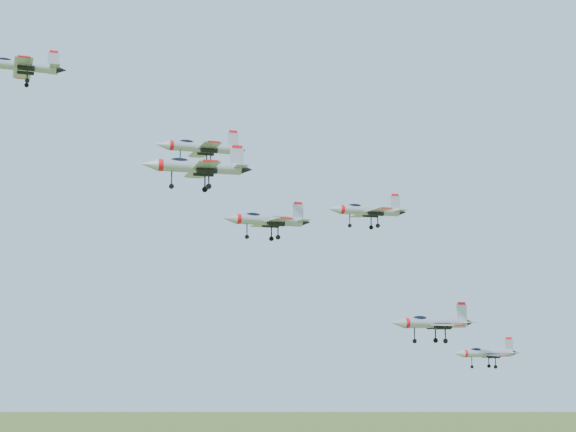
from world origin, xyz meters
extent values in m
cylinder|color=#A2A6AE|center=(-28.93, 12.49, 156.55)|extent=(10.03, 2.66, 1.43)
cone|color=black|center=(-23.24, 13.21, 156.55)|extent=(1.68, 1.40, 1.22)
ellipsoid|color=black|center=(-31.33, 12.19, 157.09)|extent=(2.54, 1.33, 0.91)
cube|color=#A2A6AE|center=(-28.32, 9.45, 156.27)|extent=(3.12, 5.13, 0.15)
cube|color=#A2A6AE|center=(-29.09, 15.58, 156.27)|extent=(3.12, 5.13, 0.15)
cube|color=#A2A6AE|center=(-24.44, 13.05, 158.04)|extent=(1.66, 0.34, 2.32)
cube|color=red|center=(-24.44, 13.05, 159.25)|extent=(1.22, 0.30, 0.39)
cylinder|color=#A2A6AE|center=(-3.54, -1.41, 142.61)|extent=(9.39, 2.41, 1.34)
cone|color=#A2A6AE|center=(-9.09, -2.05, 142.61)|extent=(2.00, 1.55, 1.34)
cone|color=black|center=(1.80, -0.79, 142.61)|extent=(1.57, 1.30, 1.14)
ellipsoid|color=black|center=(-5.80, -1.67, 143.12)|extent=(2.37, 1.22, 0.85)
cube|color=#A2A6AE|center=(-3.00, -4.26, 142.35)|extent=(2.89, 4.79, 0.14)
cube|color=#A2A6AE|center=(-3.67, 1.49, 142.35)|extent=(2.89, 4.79, 0.14)
cube|color=#A2A6AE|center=(0.67, -0.92, 144.00)|extent=(1.55, 0.30, 2.17)
cube|color=red|center=(0.67, -0.92, 145.14)|extent=(1.15, 0.27, 0.36)
cylinder|color=#A2A6AE|center=(-6.29, -21.75, 136.11)|extent=(9.22, 1.89, 1.32)
cone|color=#A2A6AE|center=(-11.77, -22.09, 136.11)|extent=(1.91, 1.43, 1.32)
cone|color=black|center=(-1.01, -21.42, 136.11)|extent=(1.49, 1.21, 1.12)
ellipsoid|color=black|center=(-8.52, -21.89, 136.61)|extent=(2.29, 1.09, 0.84)
cube|color=#A2A6AE|center=(-5.91, -24.58, 135.86)|extent=(2.61, 4.61, 0.14)
cube|color=#A2A6AE|center=(-6.26, -18.89, 135.86)|extent=(2.61, 4.61, 0.14)
cube|color=#A2A6AE|center=(-2.12, -21.49, 137.48)|extent=(1.53, 0.22, 2.14)
cube|color=red|center=(-2.12, -21.49, 138.60)|extent=(1.13, 0.21, 0.36)
cylinder|color=#A2A6AE|center=(6.29, 1.67, 133.26)|extent=(9.97, 3.20, 1.43)
cone|color=#A2A6AE|center=(0.46, 0.59, 133.26)|extent=(2.20, 1.76, 1.43)
cone|color=black|center=(11.90, 2.71, 133.26)|extent=(1.73, 1.47, 1.21)
ellipsoid|color=black|center=(3.92, 1.23, 133.79)|extent=(2.56, 1.45, 0.91)
cube|color=#A2A6AE|center=(7.07, -1.31, 132.98)|extent=(3.36, 5.21, 0.15)
cube|color=#A2A6AE|center=(5.95, 4.73, 132.98)|extent=(3.36, 5.21, 0.15)
cube|color=#A2A6AE|center=(10.72, 2.49, 134.74)|extent=(1.64, 0.43, 2.31)
cube|color=red|center=(10.72, 2.49, 135.95)|extent=(1.22, 0.37, 0.38)
cylinder|color=#A2A6AE|center=(18.04, -7.47, 133.82)|extent=(8.54, 2.10, 1.22)
cone|color=#A2A6AE|center=(12.99, -8.00, 133.82)|extent=(1.81, 1.39, 1.22)
cone|color=black|center=(22.90, -6.96, 133.82)|extent=(1.42, 1.17, 1.04)
ellipsoid|color=black|center=(15.98, -7.69, 134.28)|extent=(2.15, 1.09, 0.78)
cube|color=#A2A6AE|center=(18.50, -10.07, 133.58)|extent=(2.58, 4.34, 0.13)
cube|color=#A2A6AE|center=(17.95, -4.83, 133.58)|extent=(2.58, 4.34, 0.13)
cube|color=#A2A6AE|center=(21.87, -7.07, 135.09)|extent=(1.41, 0.26, 1.97)
cube|color=red|center=(21.87, -7.07, 136.12)|extent=(1.04, 0.24, 0.33)
cylinder|color=#A2A6AE|center=(30.00, -0.60, 118.91)|extent=(10.27, 3.23, 1.47)
cone|color=#A2A6AE|center=(24.00, -1.67, 118.91)|extent=(2.26, 1.80, 1.47)
cone|color=black|center=(35.79, 0.43, 118.91)|extent=(1.78, 1.51, 1.25)
ellipsoid|color=black|center=(27.56, -1.04, 119.46)|extent=(2.63, 1.48, 0.93)
cube|color=#A2A6AE|center=(30.78, -3.68, 118.62)|extent=(3.43, 5.35, 0.16)
cube|color=#A2A6AE|center=(29.67, 2.55, 118.62)|extent=(3.43, 5.35, 0.16)
cube|color=#A2A6AE|center=(34.57, 0.21, 120.43)|extent=(1.69, 0.43, 2.37)
cube|color=red|center=(34.57, 0.21, 121.68)|extent=(1.25, 0.37, 0.40)
cylinder|color=#A2A6AE|center=(43.47, 10.07, 114.02)|extent=(8.48, 1.61, 1.22)
cone|color=#A2A6AE|center=(38.41, 9.84, 114.02)|extent=(1.74, 1.29, 1.22)
cone|color=black|center=(48.33, 10.30, 114.02)|extent=(1.36, 1.09, 1.04)
ellipsoid|color=black|center=(41.41, 9.98, 114.48)|extent=(2.10, 0.97, 0.77)
cube|color=#A2A6AE|center=(43.77, 7.46, 113.79)|extent=(2.34, 4.22, 0.13)
cube|color=#A2A6AE|center=(43.53, 12.70, 113.79)|extent=(2.34, 4.22, 0.13)
cube|color=#A2A6AE|center=(47.30, 10.25, 115.29)|extent=(1.41, 0.18, 1.97)
cube|color=red|center=(47.30, 10.25, 116.32)|extent=(1.04, 0.18, 0.33)
camera|label=1|loc=(-16.25, -108.10, 120.00)|focal=50.00mm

